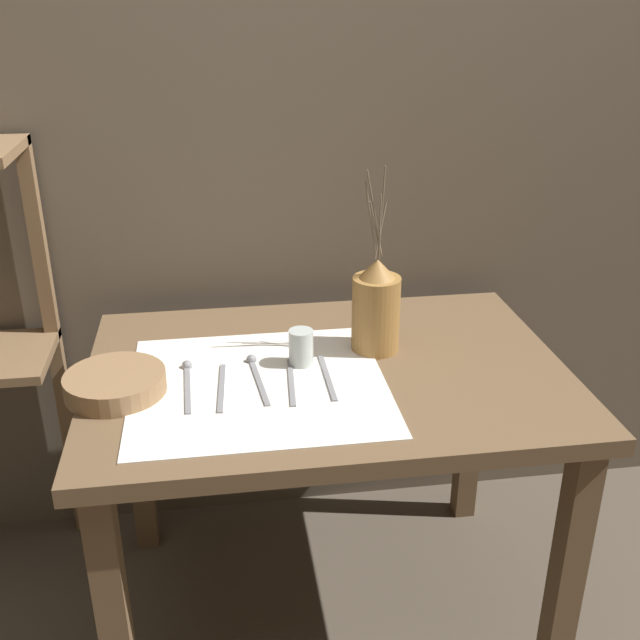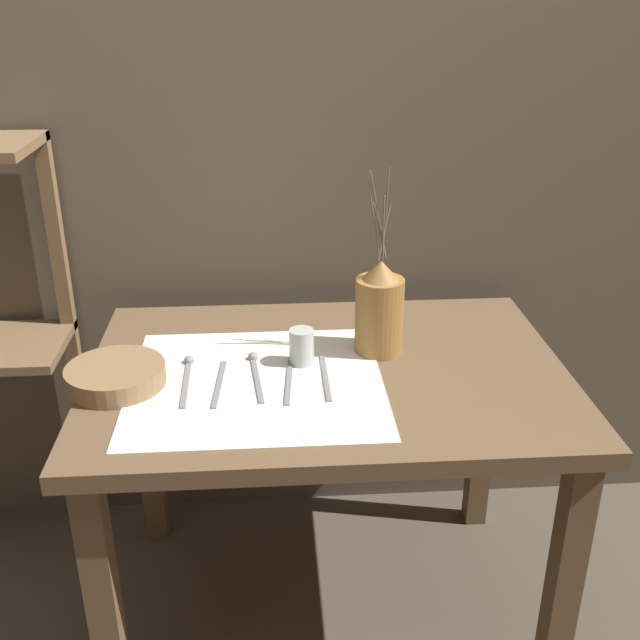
# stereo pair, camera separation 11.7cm
# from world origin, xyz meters

# --- Properties ---
(ground_plane) EXTENTS (12.00, 12.00, 0.00)m
(ground_plane) POSITION_xyz_m (0.00, 0.00, 0.00)
(ground_plane) COLOR brown
(stone_wall_back) EXTENTS (7.00, 0.06, 2.40)m
(stone_wall_back) POSITION_xyz_m (0.00, 0.49, 1.20)
(stone_wall_back) COLOR brown
(stone_wall_back) RESTS_ON ground_plane
(wooden_table) EXTENTS (1.09, 0.76, 0.72)m
(wooden_table) POSITION_xyz_m (0.00, 0.00, 0.62)
(wooden_table) COLOR brown
(wooden_table) RESTS_ON ground_plane
(linen_cloth) EXTENTS (0.55, 0.52, 0.00)m
(linen_cloth) POSITION_xyz_m (-0.16, -0.06, 0.72)
(linen_cloth) COLOR white
(linen_cloth) RESTS_ON wooden_table
(pitcher_with_flowers) EXTENTS (0.11, 0.11, 0.44)m
(pitcher_with_flowers) POSITION_xyz_m (0.13, 0.08, 0.82)
(pitcher_with_flowers) COLOR olive
(pitcher_with_flowers) RESTS_ON wooden_table
(wooden_bowl) EXTENTS (0.22, 0.22, 0.05)m
(wooden_bowl) POSITION_xyz_m (-0.47, -0.05, 0.74)
(wooden_bowl) COLOR #8E6B47
(wooden_bowl) RESTS_ON wooden_table
(glass_tumbler_near) EXTENTS (0.06, 0.06, 0.08)m
(glass_tumbler_near) POSITION_xyz_m (-0.06, 0.02, 0.76)
(glass_tumbler_near) COLOR #B7C1BC
(glass_tumbler_near) RESTS_ON wooden_table
(spoon_outer) EXTENTS (0.02, 0.22, 0.02)m
(spoon_outer) POSITION_xyz_m (-0.32, -0.00, 0.72)
(spoon_outer) COLOR gray
(spoon_outer) RESTS_ON wooden_table
(knife_center) EXTENTS (0.02, 0.21, 0.00)m
(knife_center) POSITION_xyz_m (-0.24, -0.07, 0.72)
(knife_center) COLOR gray
(knife_center) RESTS_ON wooden_table
(spoon_inner) EXTENTS (0.04, 0.22, 0.02)m
(spoon_inner) POSITION_xyz_m (-0.17, 0.01, 0.72)
(spoon_inner) COLOR gray
(spoon_inner) RESTS_ON wooden_table
(fork_inner) EXTENTS (0.03, 0.21, 0.00)m
(fork_inner) POSITION_xyz_m (-0.09, -0.07, 0.72)
(fork_inner) COLOR gray
(fork_inner) RESTS_ON wooden_table
(fork_outer) EXTENTS (0.01, 0.21, 0.00)m
(fork_outer) POSITION_xyz_m (-0.01, -0.06, 0.72)
(fork_outer) COLOR gray
(fork_outer) RESTS_ON wooden_table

